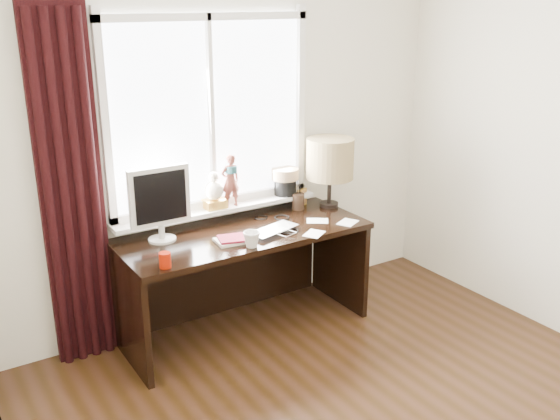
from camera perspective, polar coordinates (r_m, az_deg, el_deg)
wall_back at (r=4.41m, az=-4.71°, el=6.48°), size 3.50×0.00×2.60m
wall_left at (r=2.06m, az=-22.13°, el=-9.85°), size 0.00×4.00×2.60m
laptop at (r=4.17m, az=-0.59°, el=-1.88°), size 0.41×0.32×0.03m
mug at (r=3.92m, az=-2.61°, el=-2.66°), size 0.13×0.13×0.11m
red_cup at (r=3.69m, az=-10.47°, el=-4.53°), size 0.07×0.07×0.09m
window at (r=4.31m, az=-5.88°, el=6.31°), size 1.52×0.20×1.40m
curtain at (r=3.99m, az=-18.52°, el=1.45°), size 0.38×0.09×2.25m
desk at (r=4.38m, az=-3.91°, el=-4.53°), size 1.70×0.70×0.75m
monitor at (r=4.02m, az=-10.93°, el=0.94°), size 0.40×0.18×0.49m
notebook_stack at (r=4.02m, az=-4.25°, el=-2.70°), size 0.25×0.20×0.03m
brush_holder at (r=4.61m, az=1.67°, el=0.81°), size 0.09×0.09×0.25m
icon_frame at (r=4.69m, az=2.01°, el=1.16°), size 0.10×0.04×0.13m
table_lamp at (r=4.61m, az=4.60°, el=4.63°), size 0.35×0.35×0.52m
loose_papers at (r=4.31m, az=4.28°, el=-1.42°), size 0.51×0.37×0.00m
desk_cables at (r=4.33m, az=-0.06°, el=-1.21°), size 0.27×0.48×0.01m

